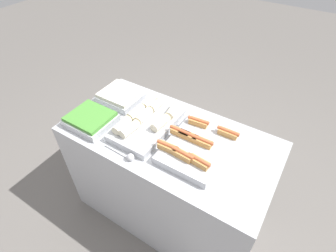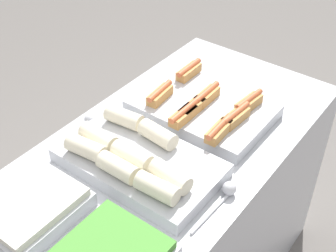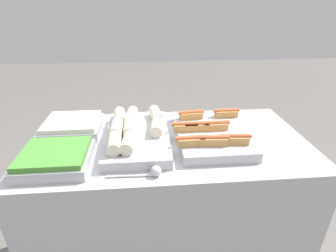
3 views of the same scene
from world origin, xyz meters
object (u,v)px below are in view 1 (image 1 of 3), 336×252
(tray_side_front, at_px, (91,119))
(serving_spoon_near, at_px, (128,156))
(serving_spoon_far, at_px, (178,104))
(tray_side_back, at_px, (121,96))
(tray_hotdogs, at_px, (197,144))
(tray_wraps, at_px, (148,121))

(tray_side_front, height_order, serving_spoon_near, tray_side_front)
(serving_spoon_near, relative_size, serving_spoon_far, 1.08)
(tray_side_back, distance_m, serving_spoon_near, 0.59)
(tray_side_front, bearing_deg, serving_spoon_far, 49.65)
(tray_hotdogs, xyz_separation_m, serving_spoon_near, (-0.31, -0.29, -0.01))
(serving_spoon_near, bearing_deg, serving_spoon_far, 90.53)
(tray_hotdogs, distance_m, serving_spoon_far, 0.43)
(tray_side_back, relative_size, serving_spoon_near, 1.31)
(tray_hotdogs, height_order, serving_spoon_far, tray_hotdogs)
(tray_wraps, xyz_separation_m, serving_spoon_near, (0.07, -0.30, -0.02))
(tray_wraps, bearing_deg, tray_hotdogs, -1.42)
(tray_hotdogs, height_order, tray_wraps, tray_wraps)
(tray_hotdogs, xyz_separation_m, tray_wraps, (-0.37, 0.01, 0.01))
(tray_wraps, xyz_separation_m, tray_side_front, (-0.34, -0.19, -0.01))
(tray_hotdogs, distance_m, tray_side_front, 0.74)
(tray_hotdogs, relative_size, tray_wraps, 0.95)
(tray_hotdogs, bearing_deg, tray_wraps, 178.58)
(tray_side_back, height_order, serving_spoon_near, tray_side_back)
(tray_hotdogs, xyz_separation_m, serving_spoon_far, (-0.31, 0.30, -0.01))
(tray_hotdogs, relative_size, serving_spoon_near, 2.21)
(tray_side_front, bearing_deg, tray_hotdogs, 13.94)
(tray_wraps, distance_m, serving_spoon_near, 0.31)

